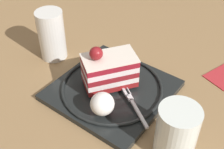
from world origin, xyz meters
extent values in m
plane|color=olive|center=(0.00, 0.00, 0.00)|extent=(2.40, 2.40, 0.00)
cube|color=black|center=(-0.01, 0.03, 0.01)|extent=(0.27, 0.27, 0.01)
torus|color=black|center=(-0.01, 0.03, 0.02)|extent=(0.25, 0.25, 0.01)
cube|color=maroon|center=(-0.01, 0.02, 0.03)|extent=(0.11, 0.12, 0.01)
cube|color=white|center=(-0.01, 0.02, 0.04)|extent=(0.11, 0.12, 0.01)
cube|color=maroon|center=(-0.01, 0.02, 0.05)|extent=(0.11, 0.12, 0.01)
cube|color=white|center=(-0.01, 0.02, 0.06)|extent=(0.11, 0.12, 0.01)
cube|color=maroon|center=(-0.01, 0.02, 0.08)|extent=(0.11, 0.12, 0.01)
cube|color=white|center=(-0.01, 0.02, 0.08)|extent=(0.12, 0.12, 0.00)
sphere|color=maroon|center=(0.00, 0.00, 0.10)|extent=(0.03, 0.03, 0.03)
ellipsoid|color=white|center=(0.07, 0.04, 0.04)|extent=(0.04, 0.04, 0.04)
cube|color=silver|center=(0.04, 0.11, 0.02)|extent=(0.06, 0.06, 0.00)
cube|color=silver|center=(0.01, 0.08, 0.02)|extent=(0.02, 0.02, 0.00)
cube|color=silver|center=(-0.01, 0.07, 0.02)|extent=(0.02, 0.02, 0.00)
cube|color=silver|center=(0.00, 0.06, 0.02)|extent=(0.02, 0.02, 0.00)
cube|color=silver|center=(0.00, 0.06, 0.02)|extent=(0.02, 0.02, 0.00)
cube|color=silver|center=(0.00, 0.06, 0.02)|extent=(0.02, 0.02, 0.00)
cylinder|color=white|center=(0.08, 0.18, 0.05)|extent=(0.07, 0.07, 0.10)
cylinder|color=silver|center=(0.08, 0.18, 0.04)|extent=(0.06, 0.06, 0.08)
cylinder|color=white|center=(-0.07, -0.15, 0.06)|extent=(0.06, 0.06, 0.12)
cylinder|color=beige|center=(-0.07, -0.15, 0.04)|extent=(0.05, 0.05, 0.07)
camera|label=1|loc=(0.41, 0.21, 0.44)|focal=48.23mm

